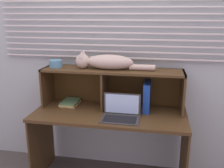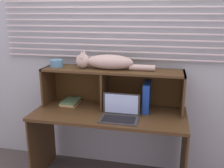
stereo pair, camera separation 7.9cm
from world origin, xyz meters
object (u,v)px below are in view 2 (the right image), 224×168
(binder_upright, at_px, (147,96))
(small_basket, at_px, (57,63))
(laptop, at_px, (120,114))
(cat, at_px, (105,62))
(book_stack, at_px, (71,102))

(binder_upright, bearing_deg, small_basket, 180.00)
(laptop, height_order, small_basket, small_basket)
(cat, relative_size, small_basket, 6.11)
(laptop, height_order, binder_upright, binder_upright)
(laptop, height_order, book_stack, laptop)
(laptop, bearing_deg, binder_upright, 49.14)
(laptop, relative_size, small_basket, 2.70)
(cat, relative_size, binder_upright, 2.75)
(binder_upright, distance_m, small_basket, 0.99)
(book_stack, distance_m, small_basket, 0.44)
(laptop, bearing_deg, cat, 127.39)
(laptop, distance_m, small_basket, 0.86)
(binder_upright, height_order, book_stack, binder_upright)
(cat, xyz_separation_m, binder_upright, (0.42, 0.00, -0.33))
(laptop, relative_size, book_stack, 1.47)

